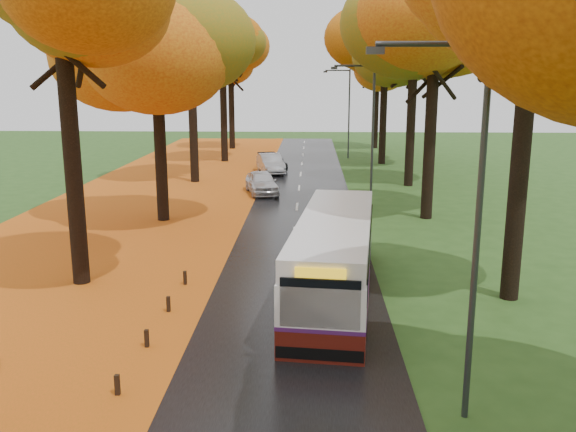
# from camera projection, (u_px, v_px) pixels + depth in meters

# --- Properties ---
(road) EXTENTS (6.50, 90.00, 0.04)m
(road) POSITION_uv_depth(u_px,v_px,m) (295.00, 228.00, 30.10)
(road) COLOR black
(road) RESTS_ON ground
(centre_line) EXTENTS (0.12, 90.00, 0.01)m
(centre_line) POSITION_uv_depth(u_px,v_px,m) (295.00, 227.00, 30.10)
(centre_line) COLOR silver
(centre_line) RESTS_ON road
(leaf_verge) EXTENTS (12.00, 90.00, 0.02)m
(leaf_verge) POSITION_uv_depth(u_px,v_px,m) (115.00, 226.00, 30.44)
(leaf_verge) COLOR #9B510E
(leaf_verge) RESTS_ON ground
(leaf_drift) EXTENTS (0.90, 90.00, 0.01)m
(leaf_drift) POSITION_uv_depth(u_px,v_px,m) (233.00, 227.00, 30.21)
(leaf_drift) COLOR #D65615
(leaf_drift) RESTS_ON road
(trees_left) EXTENTS (9.20, 74.00, 13.88)m
(trees_left) POSITION_uv_depth(u_px,v_px,m) (152.00, 31.00, 30.27)
(trees_left) COLOR black
(trees_left) RESTS_ON ground
(trees_right) EXTENTS (9.30, 74.20, 13.96)m
(trees_right) POSITION_uv_depth(u_px,v_px,m) (444.00, 27.00, 29.56)
(trees_right) COLOR black
(trees_right) RESTS_ON ground
(streetlamp_near) EXTENTS (2.45, 0.18, 8.00)m
(streetlamp_near) POSITION_uv_depth(u_px,v_px,m) (467.00, 207.00, 12.35)
(streetlamp_near) COLOR #333538
(streetlamp_near) RESTS_ON ground
(streetlamp_mid) EXTENTS (2.45, 0.18, 8.00)m
(streetlamp_mid) POSITION_uv_depth(u_px,v_px,m) (368.00, 125.00, 33.79)
(streetlamp_mid) COLOR #333538
(streetlamp_mid) RESTS_ON ground
(streetlamp_far) EXTENTS (2.45, 0.18, 8.00)m
(streetlamp_far) POSITION_uv_depth(u_px,v_px,m) (346.00, 106.00, 55.22)
(streetlamp_far) COLOR #333538
(streetlamp_far) RESTS_ON ground
(bus) EXTENTS (3.47, 10.52, 2.72)m
(bus) POSITION_uv_depth(u_px,v_px,m) (335.00, 255.00, 20.38)
(bus) COLOR #4F130C
(bus) RESTS_ON road
(car_white) EXTENTS (2.70, 4.55, 1.45)m
(car_white) POSITION_uv_depth(u_px,v_px,m) (262.00, 182.00, 38.74)
(car_white) COLOR silver
(car_white) RESTS_ON road
(car_silver) EXTENTS (2.62, 4.76, 1.49)m
(car_silver) POSITION_uv_depth(u_px,v_px,m) (271.00, 164.00, 47.06)
(car_silver) COLOR #94969B
(car_silver) RESTS_ON road
(car_dark) EXTENTS (2.96, 4.55, 1.23)m
(car_dark) POSITION_uv_depth(u_px,v_px,m) (272.00, 162.00, 49.04)
(car_dark) COLOR black
(car_dark) RESTS_ON road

